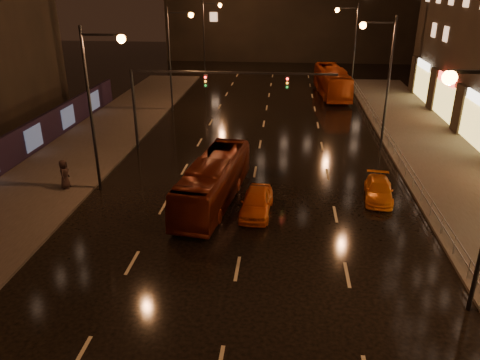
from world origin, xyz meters
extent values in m
plane|color=black|center=(0.00, 20.00, 0.00)|extent=(140.00, 140.00, 0.00)
cube|color=#38332D|center=(-13.50, 15.00, 0.07)|extent=(7.00, 70.00, 0.15)
cube|color=#38332D|center=(13.50, 15.00, 0.07)|extent=(7.00, 70.00, 0.15)
cylinder|color=black|center=(-9.60, 20.00, 3.10)|extent=(0.22, 0.22, 6.20)
cube|color=black|center=(-2.00, 20.00, 6.10)|extent=(15.20, 0.14, 0.14)
cube|color=black|center=(-4.00, 20.00, 5.45)|extent=(0.32, 0.18, 0.95)
cube|color=black|center=(2.00, 20.00, 5.45)|extent=(0.32, 0.18, 0.95)
sphere|color=#FF1E19|center=(-4.00, 19.88, 5.75)|extent=(0.18, 0.18, 0.18)
sphere|color=orange|center=(7.30, 2.00, 9.30)|extent=(0.50, 0.50, 0.50)
cylinder|color=#99999E|center=(10.20, 44.00, 0.65)|extent=(0.04, 0.04, 1.00)
cube|color=#99999E|center=(10.20, 18.00, 1.10)|extent=(0.05, 56.00, 0.05)
cube|color=#99999E|center=(10.20, 18.00, 0.70)|extent=(0.05, 56.00, 0.05)
imported|color=#54180C|center=(-2.14, 10.95, 1.36)|extent=(3.55, 9.98, 2.72)
imported|color=#A73810|center=(7.18, 40.52, 1.59)|extent=(3.59, 11.62, 3.19)
imported|color=#D95B14|center=(0.50, 9.70, 0.70)|extent=(1.91, 4.21, 1.40)
imported|color=orange|center=(7.76, 12.36, 0.57)|extent=(2.06, 4.11, 1.14)
imported|color=black|center=(-11.73, 11.74, 1.09)|extent=(0.71, 0.98, 1.88)
camera|label=1|loc=(1.91, -14.18, 12.24)|focal=35.00mm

